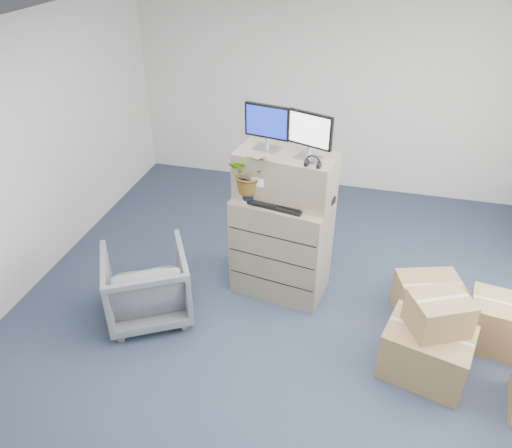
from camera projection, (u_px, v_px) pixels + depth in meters
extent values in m
plane|color=#283049|center=(290.00, 345.00, 4.92)|extent=(7.00, 7.00, 0.00)
cube|color=silver|center=(342.00, 96.00, 7.04)|extent=(6.00, 0.02, 2.80)
cube|color=#83775A|center=(281.00, 245.00, 5.37)|extent=(1.06, 0.74, 1.14)
cube|color=#83775A|center=(286.00, 176.00, 4.97)|extent=(1.04, 0.64, 0.49)
cube|color=#99999E|center=(267.00, 149.00, 4.91)|extent=(0.27, 0.22, 0.02)
cylinder|color=#99999E|center=(267.00, 143.00, 4.87)|extent=(0.04, 0.04, 0.11)
cube|color=black|center=(267.00, 121.00, 4.75)|extent=(0.46, 0.12, 0.33)
cube|color=navy|center=(266.00, 122.00, 4.74)|extent=(0.41, 0.09, 0.29)
cube|color=#99999E|center=(308.00, 158.00, 4.73)|extent=(0.29, 0.25, 0.02)
cylinder|color=#99999E|center=(309.00, 152.00, 4.70)|extent=(0.04, 0.04, 0.11)
cube|color=black|center=(310.00, 130.00, 4.58)|extent=(0.44, 0.19, 0.33)
cube|color=white|center=(309.00, 130.00, 4.57)|extent=(0.39, 0.15, 0.28)
torus|color=black|center=(313.00, 162.00, 4.57)|extent=(0.15, 0.04, 0.15)
cube|color=black|center=(277.00, 204.00, 4.96)|extent=(0.60, 0.35, 0.03)
ellipsoid|color=silver|center=(315.00, 209.00, 4.87)|extent=(0.10, 0.07, 0.03)
cylinder|color=gray|center=(289.00, 186.00, 4.97)|extent=(0.09, 0.09, 0.32)
cube|color=silver|center=(276.00, 196.00, 5.10)|extent=(0.08, 0.07, 0.02)
cube|color=black|center=(276.00, 189.00, 5.06)|extent=(0.07, 0.05, 0.14)
cube|color=black|center=(322.00, 200.00, 4.98)|extent=(0.27, 0.24, 0.07)
cube|color=#3970C3|center=(317.00, 189.00, 4.99)|extent=(0.29, 0.17, 0.11)
cylinder|color=#A9C29C|center=(250.00, 199.00, 5.06)|extent=(0.20, 0.20, 0.02)
cylinder|color=black|center=(250.00, 192.00, 5.02)|extent=(0.17, 0.17, 0.13)
imported|color=#285D1A|center=(250.00, 176.00, 4.92)|extent=(0.51, 0.55, 0.36)
imported|color=slate|center=(146.00, 282.00, 5.08)|extent=(1.09, 1.07, 0.84)
cube|color=olive|center=(426.00, 352.00, 4.50)|extent=(0.86, 0.74, 0.51)
cube|color=olive|center=(429.00, 300.00, 5.16)|extent=(0.77, 0.74, 0.42)
cube|color=olive|center=(439.00, 313.00, 4.31)|extent=(0.61, 0.56, 0.34)
cube|color=olive|center=(508.00, 327.00, 4.76)|extent=(0.80, 0.58, 0.52)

